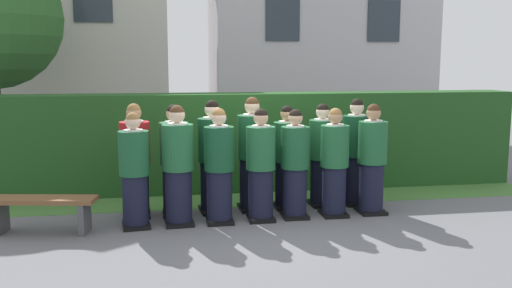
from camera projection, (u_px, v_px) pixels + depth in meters
The scene contains 19 objects.
ground_plane at pixel (259, 219), 7.89m from camera, with size 60.00×60.00×0.00m, color slate.
student_front_row_0 at pixel (135, 173), 7.42m from camera, with size 0.41×0.52×1.57m.
student_front_row_1 at pixel (178, 168), 7.55m from camera, with size 0.43×0.50×1.66m.
student_front_row_2 at pixel (219, 169), 7.64m from camera, with size 0.42×0.50×1.61m.
student_front_row_3 at pixel (261, 167), 7.76m from camera, with size 0.41×0.50×1.59m.
student_front_row_4 at pixel (295, 166), 7.90m from camera, with size 0.41×0.50×1.57m.
student_front_row_5 at pixel (334, 165), 7.99m from camera, with size 0.41×0.50×1.58m.
student_front_row_6 at pixel (372, 161), 8.12m from camera, with size 0.42×0.51×1.63m.
student_in_red_blazer at pixel (135, 163), 7.93m from camera, with size 0.43×0.53×1.65m.
student_rear_row_1 at pixel (175, 163), 8.02m from camera, with size 0.42×0.47×1.63m.
student_rear_row_2 at pixel (213, 159), 8.16m from camera, with size 0.44×0.55×1.68m.
student_rear_row_3 at pixel (252, 156), 8.29m from camera, with size 0.45×0.54×1.72m.
student_rear_row_4 at pixel (287, 160), 8.40m from camera, with size 0.41×0.50×1.58m.
student_rear_row_5 at pixel (322, 157), 8.55m from camera, with size 0.42×0.51×1.60m.
student_rear_row_6 at pixel (356, 154), 8.63m from camera, with size 0.43×0.52×1.67m.
hedge at pixel (241, 142), 9.63m from camera, with size 9.87×0.70×1.69m.
school_building_annex at pixel (318, 11), 16.02m from camera, with size 6.51×3.43×7.17m.
wooden_bench at pixel (42, 207), 7.20m from camera, with size 1.44×0.60×0.48m.
lawn_strip at pixel (247, 200), 8.98m from camera, with size 9.87×0.90×0.01m, color #477A38.
Camera 1 is at (-1.28, -7.53, 2.25)m, focal length 38.65 mm.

